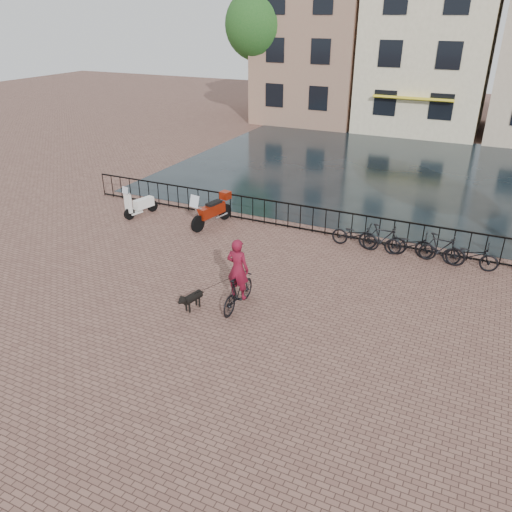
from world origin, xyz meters
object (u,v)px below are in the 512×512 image
at_px(cyclist, 238,278).
at_px(scooter, 140,199).
at_px(motorcycle, 211,207).
at_px(dog, 193,300).

bearing_deg(cyclist, scooter, -34.00).
bearing_deg(motorcycle, dog, -54.03).
height_order(cyclist, dog, cyclist).
xyz_separation_m(cyclist, scooter, (-6.86, 4.68, -0.23)).
height_order(dog, scooter, scooter).
bearing_deg(motorcycle, cyclist, -42.20).
bearing_deg(scooter, dog, -28.21).
xyz_separation_m(dog, motorcycle, (-2.58, 5.58, 0.46)).
relative_size(cyclist, scooter, 1.56).
xyz_separation_m(motorcycle, scooter, (-3.16, -0.30, -0.05)).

